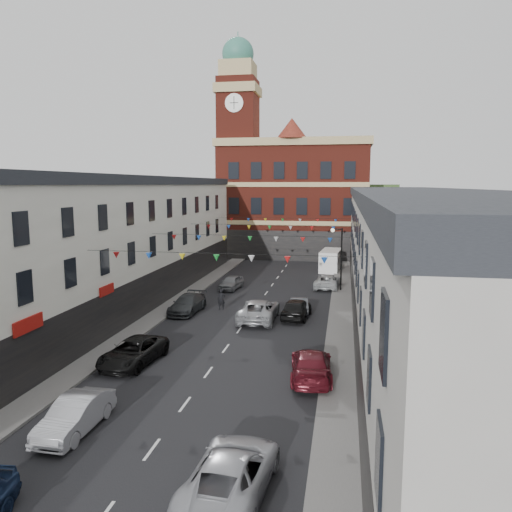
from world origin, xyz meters
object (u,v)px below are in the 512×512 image
Objects in this scene: pedestrian at (221,299)px; street_lamp at (339,250)px; car_left_c at (133,352)px; moving_car at (259,310)px; car_right_e at (299,305)px; car_right_f at (327,281)px; car_left_d at (187,304)px; car_right_b at (231,472)px; white_van at (331,260)px; car_right_c at (311,365)px; car_left_b at (75,415)px; car_right_d at (296,308)px; car_left_e at (231,282)px.

street_lamp is at bearing 43.15° from pedestrian.
moving_car is at bearing 68.05° from car_left_c.
car_right_f is (1.87, 9.92, 0.04)m from car_right_e.
car_left_d is (-0.53, 11.45, -0.01)m from car_left_c.
car_left_c is 13.35m from car_right_b.
moving_car is (5.40, 10.19, 0.09)m from car_left_c.
car_right_c is at bearing -84.74° from white_van.
street_lamp is at bearing -117.02° from moving_car.
car_right_b is at bearing -87.23° from white_van.
car_right_b is 43.71m from white_van.
car_left_b is at bearing -93.11° from pedestrian.
car_left_b reaches higher than car_right_f.
pedestrian reaches higher than car_right_e.
car_right_b reaches higher than car_right_f.
car_left_e is at bearing -48.03° from car_right_d.
car_right_e is (-1.87, 13.28, -0.11)m from car_right_c.
pedestrian is (-8.13, -20.23, -0.36)m from white_van.
car_left_c is 1.11× the size of car_right_d.
street_lamp is 9.64m from car_right_e.
street_lamp is 1.55× the size of car_left_e.
car_left_c is (-0.89, 7.72, -0.01)m from car_left_b.
car_right_b is (-2.95, -32.12, -3.16)m from street_lamp.
car_left_b is 18.47m from moving_car.
car_right_b is 21.85m from car_right_d.
car_left_e is 15.35m from white_van.
car_left_b is 20.55m from pedestrian.
car_left_b is 0.84× the size of car_right_c.
car_right_f is 0.86× the size of moving_car.
car_left_d is (-11.57, -10.04, -3.21)m from street_lamp.
car_right_c is at bearing -92.75° from street_lamp.
car_right_c is 23.20m from car_right_f.
car_right_e is (0.03, 1.68, -0.14)m from car_right_d.
moving_car is (5.93, -1.26, 0.10)m from car_left_d.
moving_car is (-2.69, 20.81, 0.04)m from car_right_b.
car_left_b is at bearing -82.16° from car_left_e.
car_left_c is at bearing -84.61° from car_left_e.
car_right_c is at bearing -58.75° from pedestrian.
car_left_c reaches higher than car_left_d.
car_right_f is 12.89m from pedestrian.
car_right_f is (9.99, 22.83, -0.02)m from car_left_c.
car_right_e is 0.79× the size of car_right_f.
car_right_d is 11.76m from car_right_f.
car_left_c is 1.05× the size of car_left_d.
car_left_c reaches higher than car_left_e.
car_left_c is 0.93× the size of white_van.
car_left_e is at bearing -73.22° from car_right_b.
car_left_d is at bearing 95.28° from car_left_b.
car_right_b reaches higher than car_right_e.
car_right_d is at bearing 84.47° from car_right_f.
car_right_f reaches higher than car_left_e.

